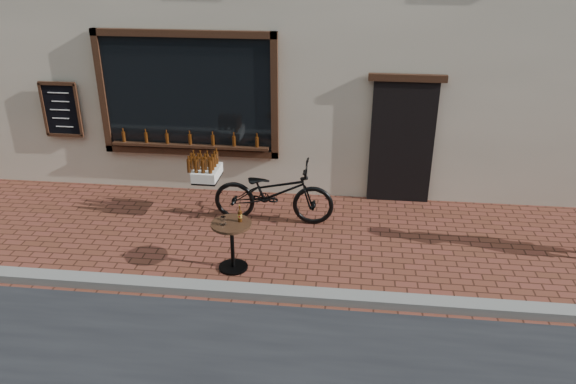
# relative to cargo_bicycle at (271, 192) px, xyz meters

# --- Properties ---
(ground) EXTENTS (90.00, 90.00, 0.00)m
(ground) POSITION_rel_cargo_bicycle_xyz_m (0.27, -2.38, -0.54)
(ground) COLOR brown
(ground) RESTS_ON ground
(kerb) EXTENTS (90.00, 0.25, 0.12)m
(kerb) POSITION_rel_cargo_bicycle_xyz_m (0.27, -2.18, -0.48)
(kerb) COLOR slate
(kerb) RESTS_ON ground
(cargo_bicycle) EXTENTS (2.40, 0.73, 1.13)m
(cargo_bicycle) POSITION_rel_cargo_bicycle_xyz_m (0.00, 0.00, 0.00)
(cargo_bicycle) COLOR black
(cargo_bicycle) RESTS_ON ground
(bistro_table) EXTENTS (0.58, 0.58, 0.99)m
(bistro_table) POSITION_rel_cargo_bicycle_xyz_m (-0.34, -1.53, -0.01)
(bistro_table) COLOR black
(bistro_table) RESTS_ON ground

